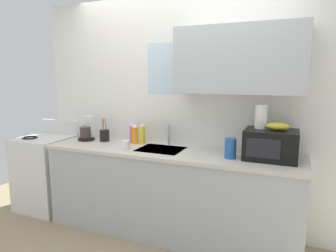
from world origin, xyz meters
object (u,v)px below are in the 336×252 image
(banana_bunch, at_px, (278,126))
(utensil_crock, at_px, (104,135))
(stove_range, at_px, (46,172))
(coffee_maker, at_px, (88,131))
(paper_towel_roll, at_px, (261,116))
(dish_soap_bottle_orange, at_px, (135,134))
(microwave, at_px, (271,145))
(dish_soap_bottle_yellow, at_px, (143,134))
(mug_white, at_px, (126,145))
(dish_soap_bottle_pink, at_px, (132,133))
(cereal_canister, at_px, (230,148))

(banana_bunch, relative_size, utensil_crock, 0.73)
(stove_range, distance_m, coffee_maker, 0.80)
(paper_towel_roll, height_order, dish_soap_bottle_orange, paper_towel_roll)
(microwave, xyz_separation_m, dish_soap_bottle_orange, (-1.44, 0.10, -0.03))
(microwave, xyz_separation_m, paper_towel_roll, (-0.10, 0.05, 0.24))
(paper_towel_roll, relative_size, dish_soap_bottle_yellow, 0.92)
(stove_range, height_order, mug_white, stove_range)
(dish_soap_bottle_pink, relative_size, utensil_crock, 0.84)
(microwave, xyz_separation_m, cereal_canister, (-0.34, -0.10, -0.04))
(paper_towel_roll, bearing_deg, dish_soap_bottle_pink, 176.22)
(coffee_maker, bearing_deg, microwave, -1.67)
(stove_range, relative_size, coffee_maker, 3.86)
(stove_range, distance_m, dish_soap_bottle_pink, 1.27)
(paper_towel_roll, distance_m, mug_white, 1.35)
(stove_range, relative_size, utensil_crock, 3.96)
(dish_soap_bottle_orange, bearing_deg, paper_towel_roll, -2.17)
(dish_soap_bottle_yellow, bearing_deg, dish_soap_bottle_pink, 165.58)
(microwave, height_order, paper_towel_roll, paper_towel_roll)
(dish_soap_bottle_pink, bearing_deg, cereal_canister, -11.77)
(dish_soap_bottle_yellow, bearing_deg, dish_soap_bottle_orange, -178.87)
(mug_white, bearing_deg, paper_towel_roll, 10.54)
(stove_range, height_order, utensil_crock, utensil_crock)
(coffee_maker, xyz_separation_m, cereal_canister, (1.72, -0.16, -0.01))
(paper_towel_roll, bearing_deg, microwave, -27.38)
(stove_range, bearing_deg, banana_bunch, 0.99)
(microwave, relative_size, banana_bunch, 2.30)
(stove_range, xyz_separation_m, dish_soap_bottle_orange, (1.20, 0.15, 0.55))
(microwave, relative_size, dish_soap_bottle_yellow, 1.93)
(paper_towel_roll, xyz_separation_m, coffee_maker, (-1.96, 0.01, -0.28))
(coffee_maker, xyz_separation_m, dish_soap_bottle_pink, (0.55, 0.08, 0.00))
(dish_soap_bottle_pink, bearing_deg, utensil_crock, -167.29)
(cereal_canister, bearing_deg, stove_range, 178.67)
(paper_towel_roll, height_order, utensil_crock, paper_towel_roll)
(stove_range, bearing_deg, dish_soap_bottle_yellow, 6.59)
(dish_soap_bottle_yellow, xyz_separation_m, utensil_crock, (-0.48, -0.03, -0.04))
(banana_bunch, bearing_deg, dish_soap_bottle_yellow, 175.80)
(microwave, height_order, cereal_canister, microwave)
(paper_towel_roll, relative_size, dish_soap_bottle_pink, 0.97)
(dish_soap_bottle_pink, xyz_separation_m, mug_white, (0.12, -0.33, -0.06))
(paper_towel_roll, distance_m, dish_soap_bottle_pink, 1.44)
(stove_range, bearing_deg, paper_towel_roll, 2.18)
(stove_range, height_order, paper_towel_roll, paper_towel_roll)
(paper_towel_roll, height_order, mug_white, paper_towel_roll)
(dish_soap_bottle_orange, bearing_deg, stove_range, -172.98)
(microwave, xyz_separation_m, coffee_maker, (-2.06, 0.06, -0.03))
(dish_soap_bottle_orange, relative_size, cereal_canister, 1.21)
(cereal_canister, height_order, mug_white, cereal_canister)
(dish_soap_bottle_yellow, bearing_deg, stove_range, -173.41)
(dish_soap_bottle_orange, bearing_deg, cereal_canister, -10.31)
(mug_white, bearing_deg, stove_range, 173.46)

